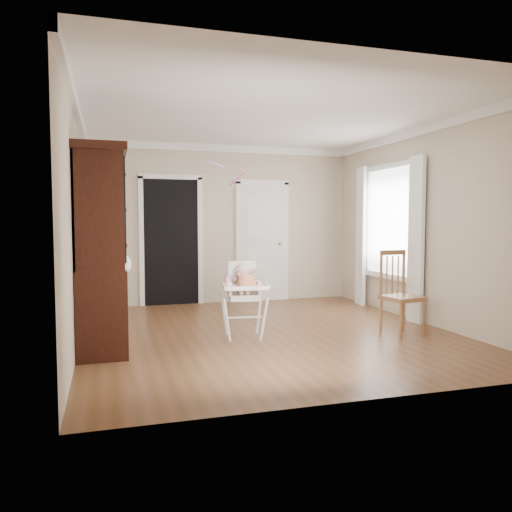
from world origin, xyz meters
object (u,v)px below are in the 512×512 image
object	(u,v)px
high_chair	(244,290)
cake	(247,281)
dining_chair	(401,295)
china_cabinet	(102,250)
sippy_cup	(228,280)

from	to	relation	value
high_chair	cake	distance (m)	0.26
high_chair	dining_chair	world-z (taller)	dining_chair
high_chair	china_cabinet	distance (m)	1.70
china_cabinet	high_chair	bearing A→B (deg)	2.02
china_cabinet	dining_chair	world-z (taller)	china_cabinet
sippy_cup	cake	bearing A→B (deg)	-33.37
high_chair	dining_chair	distance (m)	1.96
dining_chair	high_chair	bearing A→B (deg)	160.48
cake	sippy_cup	size ratio (longest dim) A/B	1.66
china_cabinet	sippy_cup	bearing A→B (deg)	-1.14
high_chair	cake	bearing A→B (deg)	-85.37
cake	sippy_cup	world-z (taller)	sippy_cup
high_chair	sippy_cup	xyz separation A→B (m)	(-0.21, -0.09, 0.14)
high_chair	cake	world-z (taller)	high_chair
high_chair	cake	size ratio (longest dim) A/B	3.42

